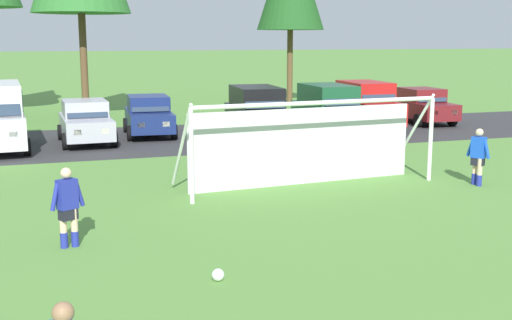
# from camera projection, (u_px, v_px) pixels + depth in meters

# --- Properties ---
(ground_plane) EXTENTS (400.00, 400.00, 0.00)m
(ground_plane) POSITION_uv_depth(u_px,v_px,m) (210.00, 181.00, 19.32)
(ground_plane) COLOR #598C3D
(parking_lot_strip) EXTENTS (52.00, 8.40, 0.01)m
(parking_lot_strip) POSITION_uv_depth(u_px,v_px,m) (160.00, 139.00, 27.36)
(parking_lot_strip) COLOR #333335
(parking_lot_strip) RESTS_ON ground
(soccer_ball) EXTENTS (0.22, 0.22, 0.22)m
(soccer_ball) POSITION_uv_depth(u_px,v_px,m) (218.00, 275.00, 11.37)
(soccer_ball) COLOR white
(soccer_ball) RESTS_ON ground
(soccer_goal) EXTENTS (7.54, 2.51, 2.57)m
(soccer_goal) POSITION_uv_depth(u_px,v_px,m) (307.00, 141.00, 18.56)
(soccer_goal) COLOR white
(soccer_goal) RESTS_ON ground
(player_striker_near) EXTENTS (0.40, 0.71, 1.64)m
(player_striker_near) POSITION_uv_depth(u_px,v_px,m) (478.00, 157.00, 18.65)
(player_striker_near) COLOR beige
(player_striker_near) RESTS_ON ground
(player_midfield_center) EXTENTS (0.72, 0.40, 1.64)m
(player_midfield_center) POSITION_uv_depth(u_px,v_px,m) (68.00, 208.00, 13.08)
(player_midfield_center) COLOR beige
(player_midfield_center) RESTS_ON ground
(parked_car_slot_center_left) EXTENTS (2.15, 4.26, 1.72)m
(parked_car_slot_center_left) POSITION_uv_depth(u_px,v_px,m) (86.00, 122.00, 26.09)
(parked_car_slot_center_left) COLOR #B2B2BC
(parked_car_slot_center_left) RESTS_ON ground
(parked_car_slot_center) EXTENTS (2.24, 4.30, 1.72)m
(parked_car_slot_center) POSITION_uv_depth(u_px,v_px,m) (149.00, 115.00, 28.16)
(parked_car_slot_center) COLOR navy
(parked_car_slot_center) RESTS_ON ground
(parked_car_slot_center_right) EXTENTS (2.40, 4.73, 2.16)m
(parked_car_slot_center_right) POSITION_uv_depth(u_px,v_px,m) (257.00, 112.00, 27.37)
(parked_car_slot_center_right) COLOR black
(parked_car_slot_center_right) RESTS_ON ground
(parked_car_slot_right) EXTENTS (2.22, 4.64, 2.16)m
(parked_car_slot_right) POSITION_uv_depth(u_px,v_px,m) (329.00, 109.00, 28.50)
(parked_car_slot_right) COLOR #194C2D
(parked_car_slot_right) RESTS_ON ground
(parked_car_slot_far_right) EXTENTS (2.32, 4.70, 2.16)m
(parked_car_slot_far_right) POSITION_uv_depth(u_px,v_px,m) (366.00, 104.00, 30.50)
(parked_car_slot_far_right) COLOR red
(parked_car_slot_far_right) RESTS_ON ground
(parked_car_slot_end) EXTENTS (2.19, 4.28, 1.72)m
(parked_car_slot_end) POSITION_uv_depth(u_px,v_px,m) (422.00, 105.00, 32.29)
(parked_car_slot_end) COLOR maroon
(parked_car_slot_end) RESTS_ON ground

